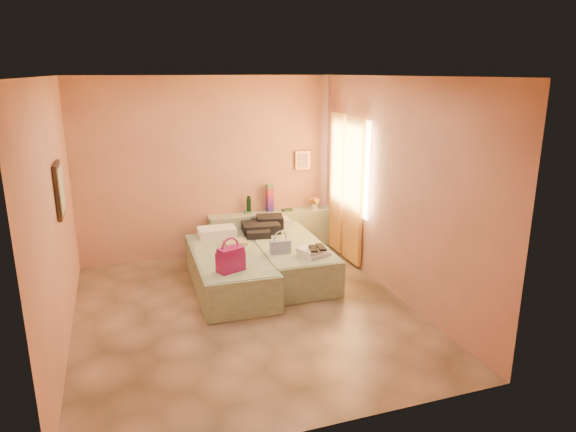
{
  "coord_description": "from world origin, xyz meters",
  "views": [
    {
      "loc": [
        -1.36,
        -5.59,
        2.85
      ],
      "look_at": [
        0.83,
        0.85,
        0.93
      ],
      "focal_mm": 32.0,
      "sensor_mm": 36.0,
      "label": 1
    }
  ],
  "objects_px": {
    "magenta_handbag": "(231,259)",
    "water_bottle": "(249,205)",
    "bed_right": "(287,258)",
    "bed_left": "(229,270)",
    "flower_vase": "(315,202)",
    "blue_handbag": "(280,247)",
    "green_book": "(287,210)",
    "towel_stack": "(314,252)",
    "headboard_ledge": "(272,231)"
  },
  "relations": [
    {
      "from": "flower_vase",
      "to": "blue_handbag",
      "type": "xyz_separation_m",
      "value": [
        -1.07,
        -1.43,
        -0.18
      ]
    },
    {
      "from": "headboard_ledge",
      "to": "flower_vase",
      "type": "height_order",
      "value": "flower_vase"
    },
    {
      "from": "towel_stack",
      "to": "bed_right",
      "type": "bearing_deg",
      "value": 102.76
    },
    {
      "from": "magenta_handbag",
      "to": "water_bottle",
      "type": "bearing_deg",
      "value": 46.85
    },
    {
      "from": "blue_handbag",
      "to": "towel_stack",
      "type": "xyz_separation_m",
      "value": [
        0.39,
        -0.25,
        -0.04
      ]
    },
    {
      "from": "bed_right",
      "to": "flower_vase",
      "type": "relative_size",
      "value": 8.3
    },
    {
      "from": "water_bottle",
      "to": "magenta_handbag",
      "type": "relative_size",
      "value": 0.82
    },
    {
      "from": "bed_right",
      "to": "flower_vase",
      "type": "bearing_deg",
      "value": 52.61
    },
    {
      "from": "headboard_ledge",
      "to": "blue_handbag",
      "type": "height_order",
      "value": "blue_handbag"
    },
    {
      "from": "bed_right",
      "to": "magenta_handbag",
      "type": "distance_m",
      "value": 1.38
    },
    {
      "from": "green_book",
      "to": "blue_handbag",
      "type": "height_order",
      "value": "green_book"
    },
    {
      "from": "bed_left",
      "to": "green_book",
      "type": "relative_size",
      "value": 12.05
    },
    {
      "from": "bed_right",
      "to": "water_bottle",
      "type": "relative_size",
      "value": 7.46
    },
    {
      "from": "headboard_ledge",
      "to": "water_bottle",
      "type": "xyz_separation_m",
      "value": [
        -0.36,
        0.07,
        0.46
      ]
    },
    {
      "from": "headboard_ledge",
      "to": "towel_stack",
      "type": "relative_size",
      "value": 5.86
    },
    {
      "from": "green_book",
      "to": "flower_vase",
      "type": "xyz_separation_m",
      "value": [
        0.46,
        -0.06,
        0.11
      ]
    },
    {
      "from": "bed_left",
      "to": "blue_handbag",
      "type": "distance_m",
      "value": 0.77
    },
    {
      "from": "headboard_ledge",
      "to": "water_bottle",
      "type": "bearing_deg",
      "value": 169.47
    },
    {
      "from": "blue_handbag",
      "to": "headboard_ledge",
      "type": "bearing_deg",
      "value": 79.84
    },
    {
      "from": "bed_left",
      "to": "green_book",
      "type": "distance_m",
      "value": 1.84
    },
    {
      "from": "headboard_ledge",
      "to": "blue_handbag",
      "type": "xyz_separation_m",
      "value": [
        -0.34,
        -1.5,
        0.26
      ]
    },
    {
      "from": "magenta_handbag",
      "to": "blue_handbag",
      "type": "distance_m",
      "value": 0.89
    },
    {
      "from": "bed_right",
      "to": "water_bottle",
      "type": "distance_m",
      "value": 1.3
    },
    {
      "from": "magenta_handbag",
      "to": "blue_handbag",
      "type": "relative_size",
      "value": 1.2
    },
    {
      "from": "water_bottle",
      "to": "magenta_handbag",
      "type": "bearing_deg",
      "value": -110.68
    },
    {
      "from": "blue_handbag",
      "to": "towel_stack",
      "type": "relative_size",
      "value": 0.78
    },
    {
      "from": "bed_left",
      "to": "flower_vase",
      "type": "xyz_separation_m",
      "value": [
        1.72,
        1.21,
        0.52
      ]
    },
    {
      "from": "magenta_handbag",
      "to": "blue_handbag",
      "type": "bearing_deg",
      "value": 6.35
    },
    {
      "from": "magenta_handbag",
      "to": "towel_stack",
      "type": "height_order",
      "value": "magenta_handbag"
    },
    {
      "from": "water_bottle",
      "to": "flower_vase",
      "type": "bearing_deg",
      "value": -6.95
    },
    {
      "from": "bed_right",
      "to": "blue_handbag",
      "type": "bearing_deg",
      "value": -118.53
    },
    {
      "from": "water_bottle",
      "to": "green_book",
      "type": "height_order",
      "value": "water_bottle"
    },
    {
      "from": "green_book",
      "to": "flower_vase",
      "type": "distance_m",
      "value": 0.48
    },
    {
      "from": "bed_right",
      "to": "blue_handbag",
      "type": "distance_m",
      "value": 0.59
    },
    {
      "from": "headboard_ledge",
      "to": "bed_right",
      "type": "bearing_deg",
      "value": -95.03
    },
    {
      "from": "bed_right",
      "to": "flower_vase",
      "type": "height_order",
      "value": "flower_vase"
    },
    {
      "from": "magenta_handbag",
      "to": "towel_stack",
      "type": "relative_size",
      "value": 0.93
    },
    {
      "from": "flower_vase",
      "to": "green_book",
      "type": "bearing_deg",
      "value": 172.43
    },
    {
      "from": "green_book",
      "to": "towel_stack",
      "type": "distance_m",
      "value": 1.76
    },
    {
      "from": "headboard_ledge",
      "to": "towel_stack",
      "type": "height_order",
      "value": "headboard_ledge"
    },
    {
      "from": "bed_right",
      "to": "green_book",
      "type": "relative_size",
      "value": 12.05
    },
    {
      "from": "bed_left",
      "to": "flower_vase",
      "type": "height_order",
      "value": "flower_vase"
    },
    {
      "from": "bed_right",
      "to": "flower_vase",
      "type": "distance_m",
      "value": 1.41
    },
    {
      "from": "water_bottle",
      "to": "magenta_handbag",
      "type": "height_order",
      "value": "water_bottle"
    },
    {
      "from": "flower_vase",
      "to": "headboard_ledge",
      "type": "bearing_deg",
      "value": 174.83
    },
    {
      "from": "flower_vase",
      "to": "blue_handbag",
      "type": "bearing_deg",
      "value": -126.63
    },
    {
      "from": "magenta_handbag",
      "to": "towel_stack",
      "type": "bearing_deg",
      "value": -13.68
    },
    {
      "from": "blue_handbag",
      "to": "bed_left",
      "type": "bearing_deg",
      "value": 164.05
    },
    {
      "from": "water_bottle",
      "to": "towel_stack",
      "type": "relative_size",
      "value": 0.77
    },
    {
      "from": "flower_vase",
      "to": "blue_handbag",
      "type": "relative_size",
      "value": 0.89
    }
  ]
}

